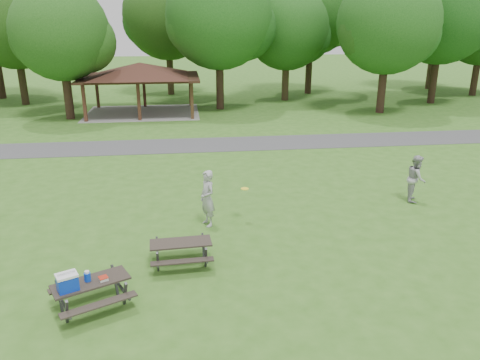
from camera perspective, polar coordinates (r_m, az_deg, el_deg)
name	(u,v)px	position (r m, az deg, el deg)	size (l,w,h in m)	color
ground	(223,268)	(13.84, -2.12, -10.73)	(160.00, 160.00, 0.00)	#34661D
asphalt_path	(201,145)	(26.87, -4.74, 4.29)	(120.00, 3.20, 0.02)	#414143
pavilion	(140,72)	(36.28, -12.08, 12.74)	(8.60, 7.01, 3.76)	#3E2016
tree_row_c	(15,22)	(42.97, -25.74, 16.95)	(8.19, 7.80, 10.67)	black
tree_row_d	(62,35)	(35.40, -20.87, 16.20)	(6.93, 6.60, 9.27)	black
tree_row_e	(220,19)	(37.10, -2.42, 19.02)	(8.40, 8.00, 11.02)	black
tree_row_f	(288,31)	(41.49, 5.86, 17.67)	(7.35, 7.00, 9.55)	#332516
tree_row_g	(389,26)	(37.17, 17.72, 17.49)	(7.77, 7.40, 10.25)	black
tree_row_h	(443,16)	(42.99, 23.52, 17.90)	(8.61, 8.20, 11.37)	black
tree_deep_b	(169,17)	(44.99, -8.69, 19.00)	(8.40, 8.00, 11.13)	#312316
tree_deep_c	(313,11)	(45.61, 8.85, 19.70)	(8.82, 8.40, 11.90)	black
tree_deep_d	(438,16)	(51.93, 23.02, 17.93)	(8.40, 8.00, 11.27)	#302215
picnic_table_near	(84,285)	(12.28, -18.50, -12.08)	(2.29, 2.12, 1.27)	black
picnic_table_middle	(181,247)	(13.85, -7.22, -8.16)	(1.85, 1.52, 0.77)	#2B241F
frisbee_in_flight	(245,189)	(16.40, 0.59, -1.07)	(0.37, 0.37, 0.02)	yellow
frisbee_thrower	(207,198)	(16.17, -4.00, -2.25)	(0.73, 0.48, 2.00)	#A8A8AB
frisbee_catcher	(416,178)	(19.61, 20.67, 0.20)	(0.90, 0.70, 1.86)	#A5A5A8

